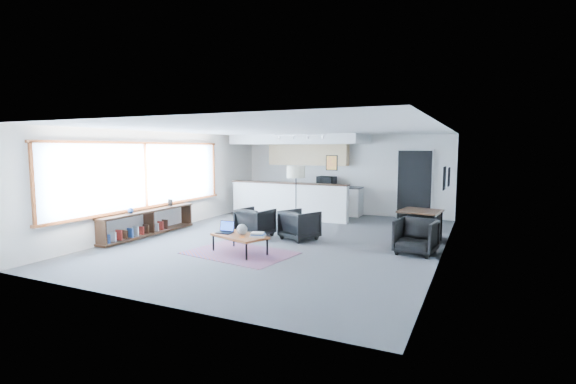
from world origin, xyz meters
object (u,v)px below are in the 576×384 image
at_px(coffee_table, 240,236).
at_px(armchair_left, 255,221).
at_px(floor_lamp, 296,174).
at_px(dining_chair_near, 416,238).
at_px(dining_table, 420,213).
at_px(laptop, 226,229).
at_px(book_stack, 258,235).
at_px(microwave, 326,180).
at_px(dining_chair_far, 424,228).
at_px(ceramic_pot, 242,230).
at_px(armchair_right, 300,223).

xyz_separation_m(coffee_table, armchair_left, (-0.52, 1.58, 0.03)).
height_order(floor_lamp, dining_chair_near, floor_lamp).
relative_size(armchair_left, dining_table, 0.79).
height_order(laptop, book_stack, laptop).
bearing_deg(microwave, armchair_left, -86.63).
distance_m(floor_lamp, dining_chair_far, 3.54).
distance_m(laptop, floor_lamp, 3.03).
distance_m(coffee_table, book_stack, 0.43).
relative_size(dining_chair_near, dining_chair_far, 1.11).
height_order(coffee_table, ceramic_pot, ceramic_pot).
distance_m(coffee_table, laptop, 0.42).
bearing_deg(dining_chair_far, ceramic_pot, 45.18).
relative_size(armchair_right, dining_table, 0.78).
distance_m(ceramic_pot, dining_table, 4.15).
bearing_deg(coffee_table, armchair_right, 90.73).
bearing_deg(book_stack, floor_lamp, 98.65).
bearing_deg(floor_lamp, dining_chair_far, -0.46).
relative_size(dining_chair_near, microwave, 1.17).
relative_size(coffee_table, dining_chair_near, 1.96).
bearing_deg(dining_chair_near, ceramic_pot, -148.70).
distance_m(coffee_table, armchair_right, 1.85).
height_order(dining_chair_near, dining_chair_far, dining_chair_near).
xyz_separation_m(laptop, book_stack, (0.82, -0.07, -0.03)).
relative_size(coffee_table, armchair_right, 1.71).
distance_m(coffee_table, floor_lamp, 3.13).
bearing_deg(book_stack, ceramic_pot, 178.02).
bearing_deg(microwave, book_stack, -75.85).
bearing_deg(coffee_table, microwave, 111.15).
distance_m(ceramic_pot, armchair_left, 1.65).
bearing_deg(coffee_table, book_stack, 22.97).
bearing_deg(dining_chair_far, book_stack, 48.84).
bearing_deg(ceramic_pot, armchair_left, 109.83).
relative_size(ceramic_pot, armchair_right, 0.29).
height_order(coffee_table, microwave, microwave).
bearing_deg(ceramic_pot, dining_chair_far, 41.05).
bearing_deg(dining_chair_far, microwave, -34.99).
distance_m(armchair_left, microwave, 4.21).
bearing_deg(dining_table, book_stack, -136.72).
height_order(dining_table, dining_chair_near, dining_table).
bearing_deg(armchair_left, dining_chair_near, -171.76).
height_order(armchair_left, microwave, microwave).
bearing_deg(coffee_table, dining_chair_far, 60.65).
height_order(floor_lamp, dining_table, floor_lamp).
relative_size(ceramic_pot, floor_lamp, 0.13).
bearing_deg(floor_lamp, laptop, -97.57).
height_order(floor_lamp, dining_chair_far, floor_lamp).
height_order(laptop, dining_chair_far, laptop).
height_order(coffee_table, armchair_right, armchair_right).
bearing_deg(dining_chair_near, floor_lamp, 164.21).
bearing_deg(laptop, microwave, 84.47).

